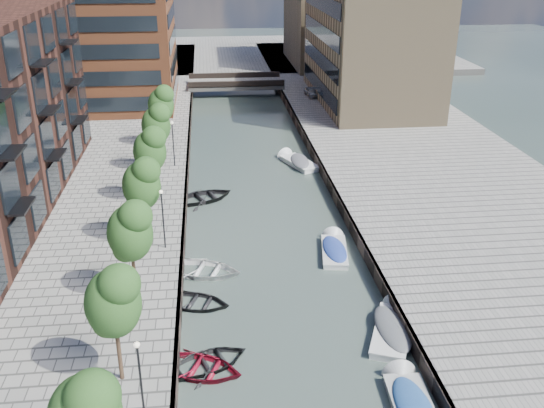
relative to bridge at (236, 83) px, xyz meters
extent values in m
plane|color=#38473F|center=(0.00, -32.00, -1.39)|extent=(300.00, 300.00, 0.00)
cube|color=gray|center=(16.00, -32.00, -0.89)|extent=(20.00, 140.00, 1.00)
cube|color=#332823|center=(-6.10, -32.00, -0.89)|extent=(0.25, 140.00, 1.00)
cube|color=#332823|center=(6.10, -32.00, -0.89)|extent=(0.25, 140.00, 1.00)
cube|color=gray|center=(0.00, 28.00, -0.89)|extent=(80.00, 40.00, 1.00)
cube|color=#98805D|center=(16.00, -10.00, 6.61)|extent=(12.00, 25.00, 14.00)
cube|color=#98805D|center=(16.00, 16.00, 7.61)|extent=(12.00, 20.00, 16.00)
cube|color=gray|center=(0.00, 0.00, -0.09)|extent=(13.00, 6.00, 0.60)
cube|color=#332823|center=(0.00, -2.80, 0.51)|extent=(13.00, 0.40, 0.80)
cube|color=#332823|center=(0.00, 2.80, 0.51)|extent=(13.00, 0.40, 0.80)
cylinder|color=#382619|center=(-8.50, -61.00, 1.21)|extent=(0.20, 0.20, 3.20)
ellipsoid|color=#224B1C|center=(-8.50, -61.00, 3.93)|extent=(2.50, 2.50, 3.25)
cylinder|color=#382619|center=(-8.50, -54.00, 1.21)|extent=(0.20, 0.20, 3.20)
ellipsoid|color=#224B1C|center=(-8.50, -54.00, 3.93)|extent=(2.50, 2.50, 3.25)
cylinder|color=#382619|center=(-8.50, -47.00, 1.21)|extent=(0.20, 0.20, 3.20)
ellipsoid|color=#224B1C|center=(-8.50, -47.00, 3.93)|extent=(2.50, 2.50, 3.25)
cylinder|color=#382619|center=(-8.50, -40.00, 1.21)|extent=(0.20, 0.20, 3.20)
ellipsoid|color=#224B1C|center=(-8.50, -40.00, 3.93)|extent=(2.50, 2.50, 3.25)
cylinder|color=#382619|center=(-8.50, -33.00, 1.21)|extent=(0.20, 0.20, 3.20)
ellipsoid|color=#224B1C|center=(-8.50, -33.00, 3.93)|extent=(2.50, 2.50, 3.25)
cylinder|color=#382619|center=(-8.50, -26.00, 1.21)|extent=(0.20, 0.20, 3.20)
ellipsoid|color=#224B1C|center=(-8.50, -26.00, 3.93)|extent=(2.50, 2.50, 3.25)
cylinder|color=black|center=(-7.20, -64.00, 1.61)|extent=(0.10, 0.10, 4.00)
sphere|color=#FFF2CC|center=(-7.20, -64.00, 3.61)|extent=(0.24, 0.24, 0.24)
cylinder|color=black|center=(-7.20, -48.00, 1.61)|extent=(0.10, 0.10, 4.00)
sphere|color=#FFF2CC|center=(-7.20, -48.00, 3.61)|extent=(0.24, 0.24, 0.24)
cylinder|color=black|center=(-7.20, -32.00, 1.61)|extent=(0.10, 0.10, 4.00)
sphere|color=#FFF2CC|center=(-7.20, -32.00, 3.61)|extent=(0.24, 0.24, 0.24)
imported|color=black|center=(-4.44, -59.23, -1.39)|extent=(4.93, 4.29, 0.85)
imported|color=black|center=(-5.19, -53.65, -1.39)|extent=(4.88, 4.17, 0.86)
imported|color=maroon|center=(-4.97, -59.72, -1.39)|extent=(5.33, 4.65, 0.92)
imported|color=white|center=(-4.75, -49.98, -1.39)|extent=(5.84, 4.94, 1.03)
imported|color=black|center=(-4.63, -37.92, -1.39)|extent=(6.02, 5.30, 1.04)
cone|color=#B3B3B1|center=(4.77, -61.49, -1.29)|extent=(1.78, 1.01, 1.74)
ellipsoid|color=#204D95|center=(4.65, -63.83, -0.93)|extent=(1.86, 4.37, 0.57)
cube|color=white|center=(5.40, -57.79, -1.34)|extent=(3.49, 5.11, 0.68)
cube|color=white|center=(5.40, -57.79, -0.97)|extent=(3.60, 5.24, 0.10)
cone|color=white|center=(6.33, -55.58, -1.29)|extent=(2.00, 1.55, 1.77)
ellipsoid|color=#52555A|center=(5.40, -57.79, -0.92)|extent=(3.23, 4.68, 0.58)
cube|color=silver|center=(4.16, -48.36, -1.34)|extent=(2.24, 4.50, 0.61)
cube|color=silver|center=(4.16, -48.36, -1.02)|extent=(2.32, 4.61, 0.09)
cone|color=silver|center=(4.49, -46.23, -1.30)|extent=(1.70, 1.08, 1.59)
ellipsoid|color=#213B99|center=(4.16, -48.36, -0.97)|extent=(2.09, 4.12, 0.52)
cube|color=white|center=(4.47, -30.45, -1.34)|extent=(3.41, 5.01, 0.66)
cube|color=white|center=(4.47, -30.45, -0.98)|extent=(3.52, 5.13, 0.10)
cone|color=white|center=(3.57, -28.27, -1.29)|extent=(1.96, 1.52, 1.74)
ellipsoid|color=#54545B|center=(4.47, -30.45, -0.93)|extent=(3.16, 4.59, 0.57)
imported|color=#97999B|center=(9.57, -7.25, 0.22)|extent=(1.79, 3.73, 1.23)
camera|label=1|loc=(-3.99, -84.20, 18.32)|focal=40.00mm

